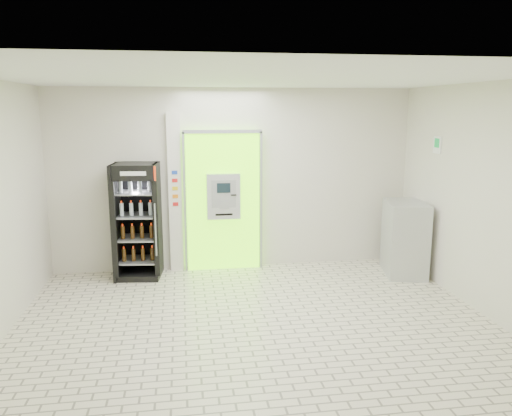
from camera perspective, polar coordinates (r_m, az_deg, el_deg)
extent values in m
plane|color=beige|center=(6.36, 0.09, -13.44)|extent=(6.00, 6.00, 0.00)
plane|color=beige|center=(8.34, -2.49, 3.27)|extent=(6.00, 0.00, 6.00)
plane|color=beige|center=(3.52, 6.29, -7.97)|extent=(6.00, 0.00, 6.00)
plane|color=beige|center=(6.99, 25.19, 0.66)|extent=(0.00, 5.00, 5.00)
plane|color=white|center=(5.79, 0.10, 14.67)|extent=(6.00, 6.00, 0.00)
cube|color=#76FF0B|center=(8.30, -3.79, 0.78)|extent=(1.20, 0.12, 2.30)
cube|color=gray|center=(8.11, -3.86, 8.71)|extent=(1.28, 0.04, 0.06)
cube|color=gray|center=(8.21, -8.14, 0.56)|extent=(0.04, 0.04, 2.30)
cube|color=gray|center=(8.31, 0.58, 0.81)|extent=(0.04, 0.04, 2.30)
cube|color=black|center=(8.40, -3.02, -3.63)|extent=(0.62, 0.01, 0.67)
cube|color=black|center=(8.12, -6.24, 6.41)|extent=(0.22, 0.01, 0.18)
cube|color=#B3B6BB|center=(8.18, -3.74, 1.33)|extent=(0.55, 0.12, 0.75)
cube|color=black|center=(8.09, -3.71, 2.29)|extent=(0.22, 0.01, 0.16)
cube|color=gray|center=(8.14, -3.69, 0.35)|extent=(0.16, 0.01, 0.12)
cube|color=black|center=(8.12, -2.58, 1.49)|extent=(0.09, 0.01, 0.02)
cube|color=black|center=(8.17, -3.67, -0.75)|extent=(0.28, 0.01, 0.03)
cube|color=silver|center=(8.27, -9.21, 1.67)|extent=(0.22, 0.10, 2.60)
cube|color=#193FB2|center=(8.17, -9.29, 4.03)|extent=(0.09, 0.01, 0.06)
cube|color=red|center=(8.18, -9.26, 3.12)|extent=(0.09, 0.01, 0.06)
cube|color=yellow|center=(8.20, -9.24, 2.22)|extent=(0.09, 0.01, 0.06)
cube|color=orange|center=(8.22, -9.21, 1.33)|extent=(0.09, 0.01, 0.06)
cube|color=red|center=(8.25, -9.18, 0.44)|extent=(0.09, 0.01, 0.06)
cube|color=black|center=(8.11, -13.42, -1.46)|extent=(0.75, 0.69, 1.83)
cube|color=black|center=(8.39, -13.26, -1.03)|extent=(0.69, 0.12, 1.83)
cube|color=red|center=(7.67, -13.88, 3.85)|extent=(0.67, 0.08, 0.22)
cube|color=white|center=(7.67, -13.88, 3.84)|extent=(0.38, 0.05, 0.06)
cube|color=black|center=(8.34, -13.15, -7.30)|extent=(0.75, 0.69, 0.09)
cylinder|color=gray|center=(7.78, -11.41, -2.46)|extent=(0.03, 0.03, 0.82)
cube|color=gray|center=(8.27, -13.22, -5.79)|extent=(0.63, 0.59, 0.02)
cube|color=gray|center=(8.17, -13.33, -3.34)|extent=(0.63, 0.59, 0.02)
cube|color=gray|center=(8.09, -13.45, -0.83)|extent=(0.63, 0.59, 0.02)
cube|color=gray|center=(8.02, -13.57, 1.73)|extent=(0.63, 0.59, 0.02)
cube|color=#B3B6BB|center=(8.47, 16.63, -3.31)|extent=(0.77, 1.00, 1.19)
cube|color=gray|center=(8.33, 14.79, -3.02)|extent=(0.18, 0.86, 0.01)
cube|color=white|center=(8.11, 20.02, 6.79)|extent=(0.02, 0.22, 0.26)
cube|color=#0C8B38|center=(8.10, 19.96, 7.00)|extent=(0.00, 0.14, 0.14)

